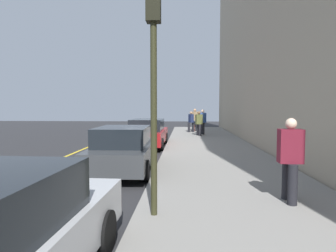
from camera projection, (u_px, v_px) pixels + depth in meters
name	position (u px, v px, depth m)	size (l,w,h in m)	color
ground_plane	(147.00, 148.00, 15.44)	(56.00, 56.00, 0.00)	#28282B
sidewalk	(210.00, 147.00, 15.26)	(28.00, 4.60, 0.15)	gray
building_facade	(266.00, 0.00, 14.62)	(32.00, 0.80, 15.00)	tan
lane_stripe_centre	(88.00, 147.00, 15.62)	(28.00, 0.14, 0.01)	gold
parked_car_charcoal	(124.00, 149.00, 9.70)	(4.42, 1.99, 1.51)	black
parked_car_red	(148.00, 133.00, 15.69)	(4.59, 1.95, 1.51)	black
pedestrian_olive_coat	(199.00, 123.00, 20.46)	(0.54, 0.53, 1.70)	black
pedestrian_burgundy_coat	(290.00, 158.00, 6.15)	(0.59, 0.49, 1.78)	black
pedestrian_navy_coat	(191.00, 121.00, 23.23)	(0.52, 0.51, 1.64)	black
pedestrian_blue_coat	(203.00, 121.00, 21.50)	(0.59, 0.54, 1.81)	black
pedestrian_tan_coat	(195.00, 119.00, 24.49)	(0.57, 0.58, 1.85)	black
traffic_light_pole	(154.00, 60.00, 5.30)	(0.35, 0.26, 4.24)	#2D2D19
rolling_suitcase	(193.00, 128.00, 24.15)	(0.34, 0.22, 0.88)	#471E19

